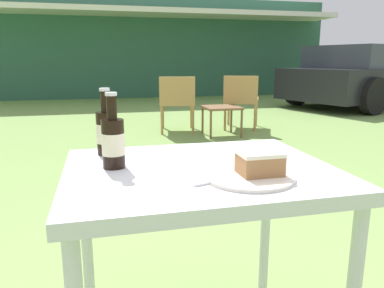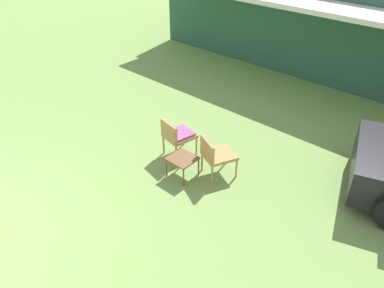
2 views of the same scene
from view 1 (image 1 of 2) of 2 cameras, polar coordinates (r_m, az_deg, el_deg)
name	(u,v)px [view 1 (image 1 of 2)]	position (r m, az deg, el deg)	size (l,w,h in m)	color
cabin_building	(137,49)	(12.24, -8.46, 14.08)	(10.54, 4.96, 2.65)	#2D5B47
parked_car	(367,77)	(9.36, 25.17, 9.27)	(4.35, 2.98, 1.32)	black
wicker_chair_cushioned	(177,99)	(5.41, -2.28, 6.88)	(0.59, 0.64, 0.80)	#B2844C
wicker_chair_plain	(241,98)	(5.67, 7.52, 7.02)	(0.68, 0.71, 0.80)	#B2844C
garden_side_table	(222,110)	(5.15, 4.55, 5.19)	(0.48, 0.46, 0.41)	brown
patio_table	(200,192)	(1.17, 1.17, -7.35)	(0.81, 0.65, 0.71)	silver
cake_on_plate	(254,169)	(1.05, 9.47, -3.84)	(0.25, 0.25, 0.07)	silver
cola_bottle_near	(113,141)	(1.14, -11.92, 0.44)	(0.07, 0.07, 0.23)	black
cola_bottle_far	(106,131)	(1.31, -12.90, 1.97)	(0.07, 0.07, 0.23)	black
fork	(221,181)	(1.01, 4.49, -5.63)	(0.16, 0.05, 0.01)	silver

